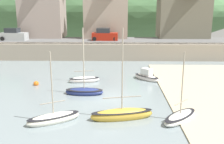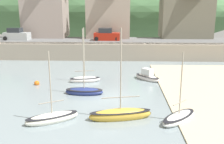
{
  "view_description": "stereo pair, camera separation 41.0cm",
  "coord_description": "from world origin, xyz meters",
  "px_view_note": "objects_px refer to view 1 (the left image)",
  "views": [
    {
      "loc": [
        0.76,
        -21.75,
        7.78
      ],
      "look_at": [
        0.3,
        1.7,
        1.9
      ],
      "focal_mm": 42.48,
      "sensor_mm": 36.0,
      "label": 1
    },
    {
      "loc": [
        1.17,
        -21.74,
        7.78
      ],
      "look_at": [
        0.3,
        1.7,
        1.9
      ],
      "focal_mm": 42.48,
      "sensor_mm": 36.0,
      "label": 2
    }
  ],
  "objects_px": {
    "waterfront_building_centre": "(106,11)",
    "dinghy_open_wooden": "(84,91)",
    "parked_car_near_slipway": "(14,35)",
    "sailboat_nearest_shore": "(122,114)",
    "rowboat_small_beached": "(54,118)",
    "waterfront_building_right": "(183,11)",
    "motorboat_with_cabin": "(147,77)",
    "parked_car_by_wall": "(105,35)",
    "sailboat_tall_mast": "(180,117)",
    "mooring_buoy": "(36,84)",
    "sailboat_far_left": "(84,79)",
    "waterfront_building_left": "(42,8)"
  },
  "relations": [
    {
      "from": "motorboat_with_cabin",
      "to": "parked_car_by_wall",
      "type": "xyz_separation_m",
      "value": [
        -5.21,
        14.72,
        2.86
      ]
    },
    {
      "from": "sailboat_nearest_shore",
      "to": "motorboat_with_cabin",
      "type": "relative_size",
      "value": 2.17
    },
    {
      "from": "sailboat_far_left",
      "to": "parked_car_near_slipway",
      "type": "distance_m",
      "value": 20.75
    },
    {
      "from": "dinghy_open_wooden",
      "to": "mooring_buoy",
      "type": "distance_m",
      "value": 5.85
    },
    {
      "from": "waterfront_building_centre",
      "to": "sailboat_far_left",
      "type": "relative_size",
      "value": 1.53
    },
    {
      "from": "rowboat_small_beached",
      "to": "parked_car_near_slipway",
      "type": "bearing_deg",
      "value": 86.49
    },
    {
      "from": "sailboat_tall_mast",
      "to": "motorboat_with_cabin",
      "type": "bearing_deg",
      "value": 50.1
    },
    {
      "from": "sailboat_far_left",
      "to": "parked_car_by_wall",
      "type": "distance_m",
      "value": 16.07
    },
    {
      "from": "sailboat_far_left",
      "to": "parked_car_by_wall",
      "type": "relative_size",
      "value": 1.4
    },
    {
      "from": "sailboat_tall_mast",
      "to": "sailboat_nearest_shore",
      "type": "bearing_deg",
      "value": 130.81
    },
    {
      "from": "parked_car_near_slipway",
      "to": "mooring_buoy",
      "type": "xyz_separation_m",
      "value": [
        8.48,
        -17.0,
        -3.05
      ]
    },
    {
      "from": "rowboat_small_beached",
      "to": "dinghy_open_wooden",
      "type": "bearing_deg",
      "value": 47.78
    },
    {
      "from": "mooring_buoy",
      "to": "sailboat_tall_mast",
      "type": "bearing_deg",
      "value": -33.07
    },
    {
      "from": "motorboat_with_cabin",
      "to": "dinghy_open_wooden",
      "type": "bearing_deg",
      "value": -95.33
    },
    {
      "from": "dinghy_open_wooden",
      "to": "mooring_buoy",
      "type": "bearing_deg",
      "value": 155.61
    },
    {
      "from": "waterfront_building_right",
      "to": "rowboat_small_beached",
      "type": "xyz_separation_m",
      "value": [
        -15.7,
        -30.14,
        -6.69
      ]
    },
    {
      "from": "waterfront_building_right",
      "to": "parked_car_by_wall",
      "type": "height_order",
      "value": "waterfront_building_right"
    },
    {
      "from": "rowboat_small_beached",
      "to": "waterfront_building_right",
      "type": "bearing_deg",
      "value": 33.37
    },
    {
      "from": "sailboat_far_left",
      "to": "sailboat_tall_mast",
      "type": "distance_m",
      "value": 12.31
    },
    {
      "from": "sailboat_tall_mast",
      "to": "parked_car_by_wall",
      "type": "height_order",
      "value": "sailboat_tall_mast"
    },
    {
      "from": "waterfront_building_centre",
      "to": "sailboat_far_left",
      "type": "distance_m",
      "value": 21.36
    },
    {
      "from": "sailboat_tall_mast",
      "to": "motorboat_with_cabin",
      "type": "xyz_separation_m",
      "value": [
        -1.23,
        10.48,
        0.09
      ]
    },
    {
      "from": "parked_car_near_slipway",
      "to": "parked_car_by_wall",
      "type": "relative_size",
      "value": 1.02
    },
    {
      "from": "sailboat_tall_mast",
      "to": "parked_car_near_slipway",
      "type": "height_order",
      "value": "sailboat_tall_mast"
    },
    {
      "from": "sailboat_tall_mast",
      "to": "waterfront_building_centre",
      "type": "bearing_deg",
      "value": 55.54
    },
    {
      "from": "sailboat_far_left",
      "to": "motorboat_with_cabin",
      "type": "height_order",
      "value": "sailboat_far_left"
    },
    {
      "from": "rowboat_small_beached",
      "to": "mooring_buoy",
      "type": "distance_m",
      "value": 9.44
    },
    {
      "from": "waterfront_building_centre",
      "to": "dinghy_open_wooden",
      "type": "height_order",
      "value": "waterfront_building_centre"
    },
    {
      "from": "parked_car_by_wall",
      "to": "dinghy_open_wooden",
      "type": "bearing_deg",
      "value": -90.6
    },
    {
      "from": "sailboat_far_left",
      "to": "waterfront_building_right",
      "type": "bearing_deg",
      "value": 41.98
    },
    {
      "from": "waterfront_building_right",
      "to": "sailboat_tall_mast",
      "type": "xyz_separation_m",
      "value": [
        -6.92,
        -29.7,
        -6.72
      ]
    },
    {
      "from": "rowboat_small_beached",
      "to": "motorboat_with_cabin",
      "type": "xyz_separation_m",
      "value": [
        7.55,
        10.92,
        0.07
      ]
    },
    {
      "from": "waterfront_building_left",
      "to": "sailboat_tall_mast",
      "type": "distance_m",
      "value": 35.18
    },
    {
      "from": "waterfront_building_right",
      "to": "mooring_buoy",
      "type": "distance_m",
      "value": 29.82
    },
    {
      "from": "dinghy_open_wooden",
      "to": "parked_car_near_slipway",
      "type": "relative_size",
      "value": 1.43
    },
    {
      "from": "dinghy_open_wooden",
      "to": "motorboat_with_cabin",
      "type": "relative_size",
      "value": 1.99
    },
    {
      "from": "waterfront_building_centre",
      "to": "parked_car_by_wall",
      "type": "xyz_separation_m",
      "value": [
        -0.07,
        -4.5,
        -3.75
      ]
    },
    {
      "from": "rowboat_small_beached",
      "to": "sailboat_far_left",
      "type": "bearing_deg",
      "value": 55.62
    },
    {
      "from": "dinghy_open_wooden",
      "to": "parked_car_by_wall",
      "type": "relative_size",
      "value": 1.46
    },
    {
      "from": "waterfront_building_centre",
      "to": "sailboat_tall_mast",
      "type": "relative_size",
      "value": 1.79
    },
    {
      "from": "waterfront_building_left",
      "to": "motorboat_with_cabin",
      "type": "distance_m",
      "value": 26.12
    },
    {
      "from": "mooring_buoy",
      "to": "sailboat_far_left",
      "type": "bearing_deg",
      "value": 15.01
    },
    {
      "from": "waterfront_building_right",
      "to": "motorboat_with_cabin",
      "type": "relative_size",
      "value": 2.95
    },
    {
      "from": "waterfront_building_centre",
      "to": "sailboat_nearest_shore",
      "type": "height_order",
      "value": "waterfront_building_centre"
    },
    {
      "from": "waterfront_building_left",
      "to": "waterfront_building_centre",
      "type": "height_order",
      "value": "waterfront_building_left"
    },
    {
      "from": "waterfront_building_left",
      "to": "mooring_buoy",
      "type": "height_order",
      "value": "waterfront_building_left"
    },
    {
      "from": "sailboat_nearest_shore",
      "to": "mooring_buoy",
      "type": "height_order",
      "value": "sailboat_nearest_shore"
    },
    {
      "from": "dinghy_open_wooden",
      "to": "motorboat_with_cabin",
      "type": "bearing_deg",
      "value": 41.47
    },
    {
      "from": "dinghy_open_wooden",
      "to": "parked_car_near_slipway",
      "type": "bearing_deg",
      "value": 127.56
    },
    {
      "from": "waterfront_building_centre",
      "to": "sailboat_nearest_shore",
      "type": "xyz_separation_m",
      "value": [
        2.3,
        -29.52,
        -6.62
      ]
    }
  ]
}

